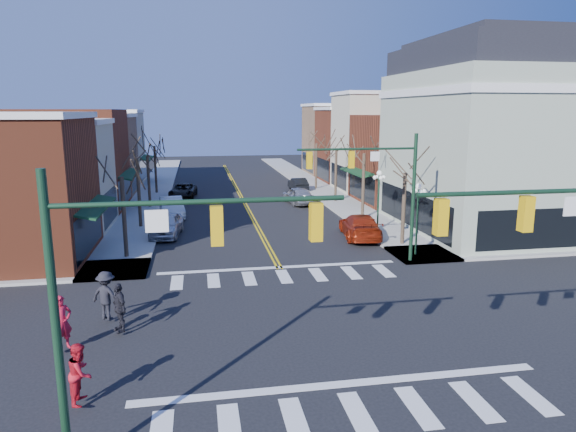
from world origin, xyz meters
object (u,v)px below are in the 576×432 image
car_left_far (183,191)px  pedestrian_dark_b (106,295)px  pedestrian_red_a (62,323)px  car_left_mid (172,207)px  car_right_far (298,184)px  car_right_near (360,226)px  victorian_corner (496,136)px  pedestrian_dark_a (119,307)px  car_right_mid (298,195)px  lamppost_midblock (379,190)px  pedestrian_red_b (80,373)px  car_left_near (167,225)px  lamppost_corner (418,207)px

car_left_far → pedestrian_dark_b: 30.47m
pedestrian_red_a → pedestrian_dark_b: size_ratio=0.99×
car_left_mid → pedestrian_dark_b: 21.02m
car_right_far → car_right_near: bearing=87.4°
victorian_corner → pedestrian_dark_a: (-23.80, -14.11, -5.55)m
victorian_corner → pedestrian_dark_b: size_ratio=7.19×
car_right_near → pedestrian_dark_a: bearing=51.3°
car_right_far → car_right_mid: bearing=76.3°
car_left_far → lamppost_midblock: bearing=-44.3°
lamppost_midblock → car_right_near: size_ratio=0.78×
lamppost_midblock → pedestrian_red_a: (-17.25, -15.82, -1.83)m
car_left_far → car_right_far: (12.05, 2.80, -0.02)m
car_left_mid → pedestrian_dark_a: 22.28m
car_left_far → pedestrian_red_b: pedestrian_red_b is taller
car_left_far → car_right_far: bearing=19.7°
car_left_near → pedestrian_red_b: (-1.30, -20.68, 0.26)m
car_right_far → pedestrian_dark_a: pedestrian_dark_a is taller
lamppost_midblock → car_right_far: size_ratio=1.05×
victorian_corner → car_left_mid: victorian_corner is taller
lamppost_corner → lamppost_midblock: bearing=90.0°
victorian_corner → lamppost_corner: size_ratio=3.29×
car_left_far → car_right_far: 12.37m
lamppost_corner → pedestrian_red_a: size_ratio=2.20×
lamppost_corner → car_left_mid: bearing=135.8°
lamppost_corner → car_left_near: lamppost_corner is taller
car_left_far → pedestrian_dark_a: (-1.65, -31.68, 0.41)m
car_left_mid → car_right_far: (12.72, 12.22, -0.12)m
lamppost_corner → pedestrian_red_b: bearing=-140.8°
victorian_corner → pedestrian_red_b: bearing=-141.9°
car_left_near → car_left_far: (0.75, 15.84, -0.09)m
car_right_near → pedestrian_red_b: bearing=59.4°
victorian_corner → pedestrian_dark_a: 28.22m
car_left_mid → car_left_near: bearing=-98.2°
lamppost_midblock → pedestrian_red_a: 23.48m
car_right_far → lamppost_midblock: bearing=92.5°
victorian_corner → car_left_mid: size_ratio=2.94×
car_right_near → pedestrian_red_b: 22.79m
pedestrian_red_b → pedestrian_dark_a: (0.40, 4.84, 0.06)m
pedestrian_red_b → pedestrian_dark_b: bearing=6.3°
car_right_mid → car_right_far: car_right_mid is taller
lamppost_corner → car_left_far: bearing=120.4°
car_left_near → pedestrian_red_b: bearing=-86.6°
pedestrian_dark_b → pedestrian_red_a: bearing=92.6°
car_right_far → pedestrian_dark_a: bearing=65.7°
victorian_corner → car_left_near: 23.70m
car_left_mid → pedestrian_red_a: pedestrian_red_a is taller
car_right_near → car_right_mid: (-1.60, 13.25, 0.01)m
car_left_near → car_left_mid: size_ratio=0.95×
victorian_corner → pedestrian_red_a: victorian_corner is taller
lamppost_midblock → pedestrian_dark_b: lamppost_midblock is taller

